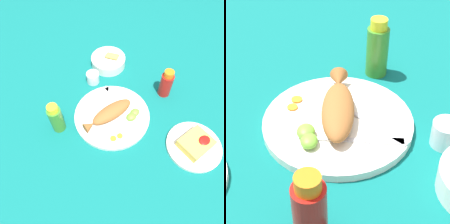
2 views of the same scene
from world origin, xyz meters
TOP-DOWN VIEW (x-y plane):
  - ground_plane at (0.00, 0.00)m, footprint 4.00×4.00m
  - main_plate at (0.00, 0.00)m, footprint 0.32×0.32m
  - fried_fish at (-0.01, 0.00)m, footprint 0.23×0.07m
  - fork_near at (0.02, 0.08)m, footprint 0.13×0.15m
  - fork_far at (0.07, 0.05)m, footprint 0.02×0.19m
  - carrot_slice_near at (-0.06, -0.09)m, footprint 0.02×0.02m
  - carrot_slice_mid at (-0.04, -0.10)m, footprint 0.02×0.02m
  - lime_wedge_main at (0.05, -0.06)m, footprint 0.04×0.04m
  - lime_wedge_side at (0.08, -0.05)m, footprint 0.04×0.03m
  - hot_sauce_bottle_red at (0.27, -0.04)m, footprint 0.05×0.05m
  - hot_sauce_bottle_green at (-0.20, 0.09)m, footprint 0.05×0.05m
  - salt_cup at (0.05, 0.22)m, footprint 0.06×0.06m
  - side_plate_fries at (0.17, -0.31)m, footprint 0.21×0.21m
  - fries_pile at (0.17, -0.31)m, footprint 0.12×0.10m
  - guacamole_bowl at (0.18, 0.26)m, footprint 0.17×0.17m

SIDE VIEW (x-z plane):
  - ground_plane at x=0.00m, z-range 0.00..0.00m
  - side_plate_fries at x=0.17m, z-range 0.00..0.01m
  - main_plate at x=0.00m, z-range 0.00..0.02m
  - fork_near at x=0.02m, z-range 0.02..0.02m
  - fork_far at x=0.07m, z-range 0.02..0.02m
  - carrot_slice_near at x=-0.06m, z-range 0.02..0.02m
  - carrot_slice_mid at x=-0.04m, z-range 0.02..0.02m
  - salt_cup at x=0.05m, z-range 0.00..0.05m
  - guacamole_bowl at x=0.18m, z-range 0.00..0.06m
  - lime_wedge_side at x=0.08m, z-range 0.02..0.04m
  - lime_wedge_main at x=0.05m, z-range 0.02..0.04m
  - fries_pile at x=0.17m, z-range 0.01..0.05m
  - fried_fish at x=-0.01m, z-range 0.02..0.06m
  - hot_sauce_bottle_red at x=0.27m, z-range 0.00..0.13m
  - hot_sauce_bottle_green at x=-0.20m, z-range 0.00..0.14m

